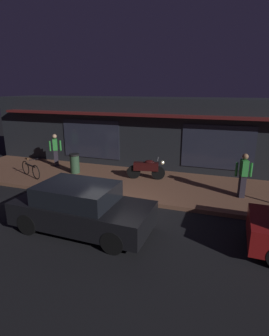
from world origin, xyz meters
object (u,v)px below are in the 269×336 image
(motorcycle, at_px, (147,168))
(person_bystander, at_px, (243,175))
(parked_car_far, at_px, (81,208))
(trash_bin, at_px, (75,163))
(person_photographer, at_px, (56,149))
(bicycle_parked, at_px, (31,169))

(motorcycle, xyz_separation_m, person_bystander, (3.95, -0.86, 0.38))
(parked_car_far, bearing_deg, person_bystander, 40.22)
(person_bystander, height_order, trash_bin, person_bystander)
(person_photographer, bearing_deg, motorcycle, -6.01)
(person_photographer, distance_m, trash_bin, 1.78)
(bicycle_parked, bearing_deg, person_photographer, 89.05)
(person_bystander, distance_m, parked_car_far, 5.99)
(motorcycle, distance_m, trash_bin, 3.54)
(motorcycle, distance_m, parked_car_far, 4.77)
(bicycle_parked, height_order, trash_bin, trash_bin)
(bicycle_parked, bearing_deg, trash_bin, 37.38)
(motorcycle, relative_size, trash_bin, 1.82)
(person_bystander, xyz_separation_m, trash_bin, (-7.47, 0.64, -0.41))
(bicycle_parked, bearing_deg, person_bystander, 3.62)
(person_photographer, relative_size, person_bystander, 1.00)
(person_bystander, bearing_deg, motorcycle, 167.64)
(motorcycle, height_order, person_bystander, person_bystander)
(person_photographer, height_order, person_bystander, same)
(motorcycle, xyz_separation_m, trash_bin, (-3.53, -0.22, -0.03))
(motorcycle, relative_size, person_bystander, 1.01)
(person_photographer, xyz_separation_m, parked_car_far, (4.46, -5.26, -0.32))
(trash_bin, height_order, parked_car_far, parked_car_far)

